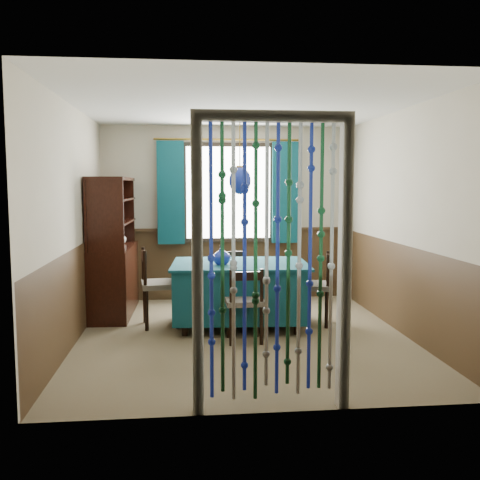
{
  "coord_description": "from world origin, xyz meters",
  "views": [
    {
      "loc": [
        -0.62,
        -5.72,
        1.66
      ],
      "look_at": [
        0.0,
        0.36,
        1.03
      ],
      "focal_mm": 40.0,
      "sensor_mm": 36.0,
      "label": 1
    }
  ],
  "objects": [
    {
      "name": "vase_sideboard",
      "position": [
        -1.49,
        1.48,
        0.97
      ],
      "size": [
        0.18,
        0.18,
        0.19
      ],
      "primitive_type": "imported",
      "rotation": [
        0.0,
        0.0,
        0.0
      ],
      "color": "beige",
      "rests_on": "sideboard"
    },
    {
      "name": "bowl_shelf",
      "position": [
        -1.49,
        0.96,
        1.23
      ],
      "size": [
        0.28,
        0.28,
        0.05
      ],
      "primitive_type": "imported",
      "rotation": [
        0.0,
        0.0,
        0.33
      ],
      "color": "beige",
      "rests_on": "sideboard"
    },
    {
      "name": "pendant_lamp",
      "position": [
        0.01,
        0.43,
        1.71
      ],
      "size": [
        0.25,
        0.25,
        0.95
      ],
      "color": "olive",
      "rests_on": "ceiling"
    },
    {
      "name": "chair_left",
      "position": [
        -0.95,
        0.54,
        0.49
      ],
      "size": [
        0.49,
        0.51,
        0.92
      ],
      "rotation": [
        0.0,
        0.0,
        -1.45
      ],
      "color": "black",
      "rests_on": "floor"
    },
    {
      "name": "floor",
      "position": [
        0.0,
        0.0,
        0.0
      ],
      "size": [
        4.0,
        4.0,
        0.0
      ],
      "primitive_type": "plane",
      "color": "brown",
      "rests_on": "ground"
    },
    {
      "name": "vase_table",
      "position": [
        -0.21,
        0.32,
        0.85
      ],
      "size": [
        0.24,
        0.24,
        0.2
      ],
      "primitive_type": "imported",
      "rotation": [
        0.0,
        0.0,
        -0.34
      ],
      "color": "navy",
      "rests_on": "dining_table"
    },
    {
      "name": "wainscot_right",
      "position": [
        1.79,
        0.0,
        0.5
      ],
      "size": [
        0.0,
        4.0,
        4.0
      ],
      "primitive_type": "plane",
      "rotation": [
        1.57,
        0.0,
        -1.57
      ],
      "color": "#3F2B18",
      "rests_on": "ground"
    },
    {
      "name": "wall_front",
      "position": [
        0.0,
        -2.0,
        1.25
      ],
      "size": [
        3.6,
        0.0,
        3.6
      ],
      "primitive_type": "plane",
      "rotation": [
        -1.57,
        0.0,
        0.0
      ],
      "color": "#BEB49B",
      "rests_on": "ground"
    },
    {
      "name": "chair_far",
      "position": [
        0.03,
        1.16,
        0.43
      ],
      "size": [
        0.45,
        0.43,
        0.81
      ],
      "rotation": [
        0.0,
        0.0,
        3.28
      ],
      "color": "black",
      "rests_on": "floor"
    },
    {
      "name": "wainscot_left",
      "position": [
        -1.79,
        0.0,
        0.5
      ],
      "size": [
        0.0,
        4.0,
        4.0
      ],
      "primitive_type": "plane",
      "rotation": [
        1.57,
        0.0,
        1.57
      ],
      "color": "#3F2B18",
      "rests_on": "ground"
    },
    {
      "name": "doorway",
      "position": [
        0.0,
        -1.94,
        1.05
      ],
      "size": [
        1.16,
        0.12,
        2.18
      ],
      "primitive_type": null,
      "color": "silver",
      "rests_on": "ground"
    },
    {
      "name": "dining_table",
      "position": [
        0.01,
        0.43,
        0.44
      ],
      "size": [
        1.63,
        1.18,
        0.75
      ],
      "rotation": [
        0.0,
        0.0,
        -0.06
      ],
      "color": "#0E3F4B",
      "rests_on": "floor"
    },
    {
      "name": "wainscot_back",
      "position": [
        0.0,
        1.99,
        0.5
      ],
      "size": [
        3.6,
        0.0,
        3.6
      ],
      "primitive_type": "plane",
      "rotation": [
        1.57,
        0.0,
        0.0
      ],
      "color": "#3F2B18",
      "rests_on": "ground"
    },
    {
      "name": "wainscot_front",
      "position": [
        0.0,
        -1.99,
        0.5
      ],
      "size": [
        3.6,
        0.0,
        3.6
      ],
      "primitive_type": "plane",
      "rotation": [
        -1.57,
        0.0,
        0.0
      ],
      "color": "#3F2B18",
      "rests_on": "ground"
    },
    {
      "name": "sideboard",
      "position": [
        -1.55,
        1.2,
        0.61
      ],
      "size": [
        0.49,
        1.35,
        1.76
      ],
      "rotation": [
        0.0,
        0.0,
        -0.02
      ],
      "color": "black",
      "rests_on": "floor"
    },
    {
      "name": "wall_left",
      "position": [
        -1.8,
        0.0,
        1.25
      ],
      "size": [
        0.0,
        4.0,
        4.0
      ],
      "primitive_type": "plane",
      "rotation": [
        1.57,
        0.0,
        1.57
      ],
      "color": "#BEB49B",
      "rests_on": "ground"
    },
    {
      "name": "wall_right",
      "position": [
        1.8,
        0.0,
        1.25
      ],
      "size": [
        0.0,
        4.0,
        4.0
      ],
      "primitive_type": "plane",
      "rotation": [
        1.57,
        0.0,
        -1.57
      ],
      "color": "#BEB49B",
      "rests_on": "ground"
    },
    {
      "name": "chair_right",
      "position": [
        0.92,
        0.43,
        0.46
      ],
      "size": [
        0.5,
        0.52,
        0.87
      ],
      "rotation": [
        0.0,
        0.0,
        1.31
      ],
      "color": "black",
      "rests_on": "floor"
    },
    {
      "name": "window",
      "position": [
        0.0,
        1.95,
        1.55
      ],
      "size": [
        1.32,
        0.12,
        1.42
      ],
      "primitive_type": "cube",
      "color": "black",
      "rests_on": "wall_back"
    },
    {
      "name": "chair_near",
      "position": [
        -0.0,
        -0.22,
        0.43
      ],
      "size": [
        0.4,
        0.39,
        0.8
      ],
      "rotation": [
        0.0,
        0.0,
        0.02
      ],
      "color": "black",
      "rests_on": "floor"
    },
    {
      "name": "ceiling",
      "position": [
        0.0,
        0.0,
        2.5
      ],
      "size": [
        4.0,
        4.0,
        0.0
      ],
      "primitive_type": "plane",
      "rotation": [
        3.14,
        0.0,
        0.0
      ],
      "color": "silver",
      "rests_on": "ground"
    },
    {
      "name": "wall_back",
      "position": [
        0.0,
        2.0,
        1.25
      ],
      "size": [
        3.6,
        0.0,
        3.6
      ],
      "primitive_type": "plane",
      "rotation": [
        1.57,
        0.0,
        0.0
      ],
      "color": "#BEB49B",
      "rests_on": "ground"
    }
  ]
}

